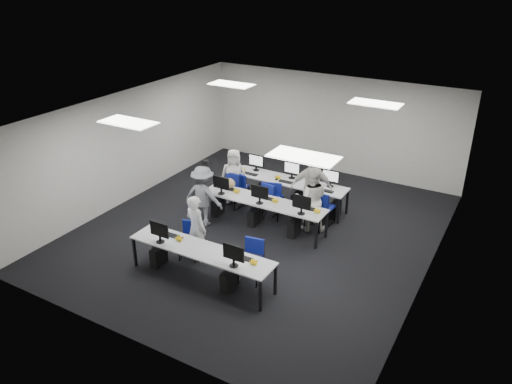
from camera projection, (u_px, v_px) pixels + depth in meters
The scene contains 23 objects.
room at pixel (259, 174), 11.64m from camera, with size 9.00×9.02×3.00m.
ceiling_panels at pixel (259, 112), 11.02m from camera, with size 5.20×4.60×0.02m.
desk_front at pixel (201, 251), 10.10m from camera, with size 3.20×0.70×0.73m.
desk_mid at pixel (263, 202), 12.15m from camera, with size 3.20×0.70×0.73m.
desk_back at pixel (289, 182), 13.25m from camera, with size 3.20×0.70×0.73m.
equipment_front at pixel (194, 263), 10.31m from camera, with size 2.51×0.41×1.19m.
equipment_mid at pixel (256, 213), 12.36m from camera, with size 2.91×0.41×1.19m.
equipment_back at pixel (295, 194), 13.31m from camera, with size 2.91×0.41×1.19m.
chair_0 at pixel (190, 246), 11.09m from camera, with size 0.52×0.54×0.82m.
chair_1 at pixel (251, 268), 10.27m from camera, with size 0.50×0.54×0.89m.
chair_2 at pixel (236, 196), 13.40m from camera, with size 0.52×0.55×0.87m.
chair_3 at pixel (272, 207), 12.81m from camera, with size 0.55×0.57×0.88m.
chair_4 at pixel (314, 219), 12.25m from camera, with size 0.47×0.50×0.85m.
chair_5 at pixel (237, 193), 13.55m from camera, with size 0.49×0.53×0.94m.
chair_6 at pixel (272, 203), 13.03m from camera, with size 0.49×0.52×0.88m.
chair_7 at pixel (323, 213), 12.47m from camera, with size 0.49×0.52×0.91m.
handbag at pixel (229, 183), 12.72m from camera, with size 0.34×0.21×0.28m, color tan.
student_0 at pixel (196, 228), 10.78m from camera, with size 0.56×0.37×1.55m, color white.
student_1 at pixel (311, 199), 12.01m from camera, with size 0.79×0.62×1.63m, color white.
student_2 at pixel (234, 176), 13.43m from camera, with size 0.74×0.48×1.51m, color white.
student_3 at pixel (311, 189), 12.39m from camera, with size 1.03×0.43×1.76m, color white.
photographer at pixel (203, 196), 12.25m from camera, with size 1.00×0.58×1.55m, color gray.
dslr_camera at pixel (205, 162), 12.05m from camera, with size 0.14×0.18×0.10m, color black.
Camera 1 is at (5.26, -9.35, 6.05)m, focal length 35.00 mm.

